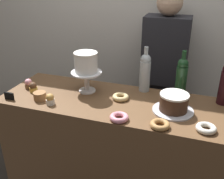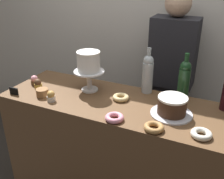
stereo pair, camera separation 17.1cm
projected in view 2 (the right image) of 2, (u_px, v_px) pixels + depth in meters
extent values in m
cube|color=silver|center=(153.00, 23.00, 2.29)|extent=(6.00, 0.05, 2.60)
cube|color=brown|center=(112.00, 155.00, 1.94)|extent=(1.52, 0.55, 0.93)
cylinder|color=silver|center=(90.00, 89.00, 1.89)|extent=(0.12, 0.12, 0.01)
cylinder|color=silver|center=(89.00, 81.00, 1.86)|extent=(0.04, 0.04, 0.13)
cylinder|color=silver|center=(89.00, 72.00, 1.83)|extent=(0.22, 0.22, 0.01)
cylinder|color=white|center=(89.00, 62.00, 1.80)|extent=(0.16, 0.16, 0.13)
cylinder|color=white|center=(88.00, 52.00, 1.77)|extent=(0.16, 0.16, 0.01)
cylinder|color=silver|center=(171.00, 114.00, 1.57)|extent=(0.25, 0.25, 0.01)
cylinder|color=#3D2619|center=(172.00, 106.00, 1.55)|extent=(0.17, 0.17, 0.10)
cylinder|color=white|center=(173.00, 98.00, 1.53)|extent=(0.18, 0.18, 0.01)
cylinder|color=#B2BCC1|center=(147.00, 78.00, 1.82)|extent=(0.08, 0.08, 0.22)
sphere|color=#B2BCC1|center=(149.00, 60.00, 1.76)|extent=(0.07, 0.07, 0.07)
cylinder|color=#B2BCC1|center=(149.00, 53.00, 1.74)|extent=(0.03, 0.03, 0.08)
cylinder|color=#193D1E|center=(183.00, 85.00, 1.71)|extent=(0.08, 0.08, 0.22)
sphere|color=#193D1E|center=(186.00, 67.00, 1.66)|extent=(0.07, 0.07, 0.07)
cylinder|color=#193D1E|center=(187.00, 59.00, 1.63)|extent=(0.03, 0.03, 0.08)
cylinder|color=brown|center=(35.00, 82.00, 1.98)|extent=(0.06, 0.06, 0.03)
sphere|color=pink|center=(34.00, 79.00, 1.96)|extent=(0.05, 0.05, 0.05)
cylinder|color=gold|center=(38.00, 86.00, 1.91)|extent=(0.06, 0.06, 0.03)
sphere|color=brown|center=(38.00, 82.00, 1.90)|extent=(0.05, 0.05, 0.05)
cylinder|color=white|center=(51.00, 99.00, 1.73)|extent=(0.06, 0.06, 0.03)
sphere|color=#CC9347|center=(51.00, 94.00, 1.72)|extent=(0.05, 0.05, 0.05)
torus|color=#E0C17F|center=(121.00, 97.00, 1.75)|extent=(0.11, 0.11, 0.03)
torus|color=#B27F47|center=(154.00, 127.00, 1.42)|extent=(0.11, 0.11, 0.03)
torus|color=pink|center=(114.00, 118.00, 1.51)|extent=(0.11, 0.11, 0.03)
torus|color=silver|center=(201.00, 134.00, 1.36)|extent=(0.11, 0.11, 0.03)
cylinder|color=olive|center=(43.00, 95.00, 1.80)|extent=(0.08, 0.08, 0.01)
cylinder|color=olive|center=(43.00, 94.00, 1.80)|extent=(0.08, 0.08, 0.01)
cylinder|color=olive|center=(42.00, 93.00, 1.79)|extent=(0.08, 0.08, 0.01)
cylinder|color=olive|center=(42.00, 91.00, 1.79)|extent=(0.08, 0.08, 0.01)
cylinder|color=olive|center=(42.00, 90.00, 1.78)|extent=(0.08, 0.08, 0.01)
cube|color=black|center=(14.00, 91.00, 1.82)|extent=(0.07, 0.01, 0.05)
cube|color=black|center=(166.00, 126.00, 2.37)|extent=(0.28, 0.18, 0.85)
cube|color=#232328|center=(173.00, 52.00, 2.08)|extent=(0.36, 0.22, 0.55)
sphere|color=tan|center=(178.00, 3.00, 1.92)|extent=(0.20, 0.20, 0.20)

